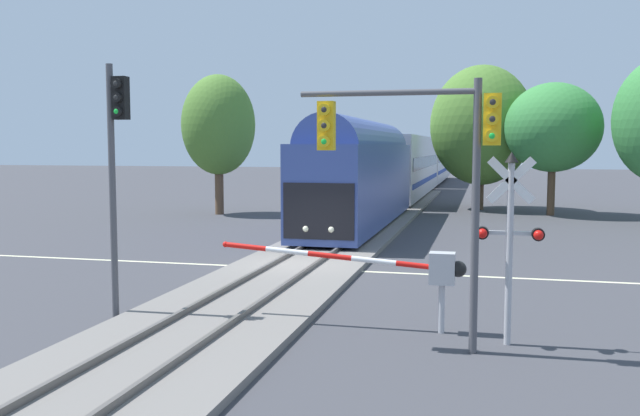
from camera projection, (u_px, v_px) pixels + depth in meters
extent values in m
plane|color=#3D3D42|center=(298.00, 269.00, 23.01)|extent=(220.00, 220.00, 0.00)
cube|color=beige|center=(298.00, 269.00, 23.01)|extent=(44.00, 0.20, 0.01)
cube|color=slate|center=(298.00, 266.00, 23.00)|extent=(4.40, 80.00, 0.18)
cube|color=#56514C|center=(278.00, 260.00, 23.16)|extent=(0.10, 80.00, 0.14)
cube|color=#56514C|center=(319.00, 262.00, 22.82)|extent=(0.10, 80.00, 0.14)
cube|color=#384C93|center=(360.00, 184.00, 34.12)|extent=(3.00, 17.54, 3.90)
cube|color=black|center=(319.00, 211.00, 25.67)|extent=(2.76, 0.08, 2.15)
cylinder|color=#384C93|center=(361.00, 147.00, 33.96)|extent=(2.76, 15.79, 2.76)
sphere|color=#F4F2CC|center=(306.00, 229.00, 25.84)|extent=(0.24, 0.24, 0.24)
sphere|color=#F4F2CC|center=(331.00, 230.00, 25.61)|extent=(0.24, 0.24, 0.24)
cube|color=silver|center=(408.00, 165.00, 54.88)|extent=(3.00, 23.62, 4.60)
cube|color=black|center=(427.00, 162.00, 54.49)|extent=(0.04, 21.26, 0.90)
cube|color=#193899|center=(427.00, 180.00, 54.62)|extent=(0.04, 21.73, 0.36)
cube|color=silver|center=(432.00, 160.00, 78.60)|extent=(3.00, 23.62, 4.60)
cube|color=black|center=(445.00, 157.00, 78.22)|extent=(0.04, 21.26, 0.90)
cube|color=#193899|center=(445.00, 170.00, 78.35)|extent=(0.04, 21.73, 0.36)
cylinder|color=#B7B7BC|center=(441.00, 308.00, 15.03)|extent=(0.14, 0.14, 1.10)
cube|color=#B7B7BC|center=(442.00, 268.00, 14.95)|extent=(0.56, 0.40, 0.70)
sphere|color=black|center=(458.00, 269.00, 14.87)|extent=(0.36, 0.36, 0.36)
cylinder|color=red|center=(419.00, 266.00, 15.07)|extent=(1.03, 0.12, 0.19)
cylinder|color=white|center=(374.00, 261.00, 15.30)|extent=(1.03, 0.12, 0.19)
cylinder|color=red|center=(330.00, 256.00, 15.54)|extent=(1.03, 0.12, 0.19)
cylinder|color=white|center=(287.00, 251.00, 15.77)|extent=(1.03, 0.12, 0.19)
cylinder|color=red|center=(246.00, 247.00, 16.01)|extent=(1.03, 0.12, 0.19)
sphere|color=red|center=(226.00, 244.00, 16.12)|extent=(0.14, 0.14, 0.14)
cylinder|color=#B2B2B7|center=(509.00, 255.00, 14.02)|extent=(0.14, 0.14, 3.79)
cube|color=white|center=(511.00, 180.00, 13.86)|extent=(0.98, 0.05, 0.98)
cube|color=white|center=(511.00, 180.00, 13.86)|extent=(0.98, 0.05, 0.98)
cube|color=#B2B2B7|center=(510.00, 233.00, 13.98)|extent=(1.10, 0.08, 0.08)
cylinder|color=black|center=(482.00, 233.00, 14.01)|extent=(0.26, 0.18, 0.26)
cylinder|color=black|center=(538.00, 234.00, 13.75)|extent=(0.26, 0.18, 0.26)
sphere|color=red|center=(482.00, 233.00, 13.92)|extent=(0.20, 0.20, 0.20)
sphere|color=red|center=(538.00, 235.00, 13.66)|extent=(0.20, 0.20, 0.20)
cone|color=black|center=(512.00, 157.00, 13.84)|extent=(0.28, 0.28, 0.22)
cylinder|color=#4C4C51|center=(475.00, 218.00, 13.37)|extent=(0.16, 0.16, 5.45)
cube|color=gold|center=(492.00, 119.00, 13.13)|extent=(0.34, 0.26, 1.00)
sphere|color=#262626|center=(493.00, 102.00, 12.95)|extent=(0.20, 0.20, 0.20)
cylinder|color=gold|center=(493.00, 102.00, 12.93)|extent=(0.24, 0.10, 0.24)
sphere|color=#262626|center=(492.00, 119.00, 12.98)|extent=(0.20, 0.20, 0.20)
cylinder|color=gold|center=(492.00, 119.00, 12.95)|extent=(0.24, 0.10, 0.24)
sphere|color=green|center=(492.00, 136.00, 13.01)|extent=(0.20, 0.20, 0.20)
cylinder|color=gold|center=(492.00, 136.00, 12.98)|extent=(0.24, 0.10, 0.24)
cylinder|color=#4C4C51|center=(387.00, 93.00, 13.56)|extent=(3.55, 0.12, 0.12)
cube|color=gold|center=(326.00, 126.00, 13.92)|extent=(0.34, 0.26, 1.00)
sphere|color=#262626|center=(325.00, 110.00, 13.74)|extent=(0.20, 0.20, 0.20)
cylinder|color=gold|center=(324.00, 110.00, 13.71)|extent=(0.24, 0.10, 0.24)
sphere|color=#262626|center=(325.00, 126.00, 13.77)|extent=(0.20, 0.20, 0.20)
cylinder|color=gold|center=(324.00, 126.00, 13.74)|extent=(0.24, 0.10, 0.24)
sphere|color=green|center=(325.00, 142.00, 13.80)|extent=(0.20, 0.20, 0.20)
cylinder|color=gold|center=(324.00, 142.00, 13.77)|extent=(0.24, 0.10, 0.24)
cylinder|color=#4C4C51|center=(113.00, 193.00, 16.14)|extent=(0.16, 0.16, 6.05)
cube|color=black|center=(121.00, 98.00, 15.87)|extent=(0.34, 0.26, 1.00)
sphere|color=#262626|center=(117.00, 84.00, 15.70)|extent=(0.20, 0.20, 0.20)
cylinder|color=black|center=(116.00, 84.00, 15.67)|extent=(0.24, 0.10, 0.24)
sphere|color=#262626|center=(117.00, 98.00, 15.73)|extent=(0.20, 0.20, 0.20)
cylinder|color=black|center=(117.00, 98.00, 15.70)|extent=(0.24, 0.10, 0.24)
sphere|color=green|center=(118.00, 112.00, 15.76)|extent=(0.20, 0.20, 0.20)
cylinder|color=black|center=(117.00, 111.00, 15.73)|extent=(0.24, 0.10, 0.24)
cylinder|color=brown|center=(551.00, 188.00, 40.76)|extent=(0.45, 0.45, 3.27)
ellipsoid|color=#38843D|center=(553.00, 127.00, 40.44)|extent=(5.67, 5.67, 5.31)
cylinder|color=brown|center=(480.00, 190.00, 44.57)|extent=(0.46, 0.46, 2.60)
ellipsoid|color=#4C7A2D|center=(482.00, 125.00, 44.19)|extent=(6.62, 6.62, 7.77)
cylinder|color=brown|center=(219.00, 188.00, 41.40)|extent=(0.52, 0.52, 3.18)
ellipsoid|color=#4C7A2D|center=(218.00, 125.00, 41.06)|extent=(4.45, 4.45, 6.03)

